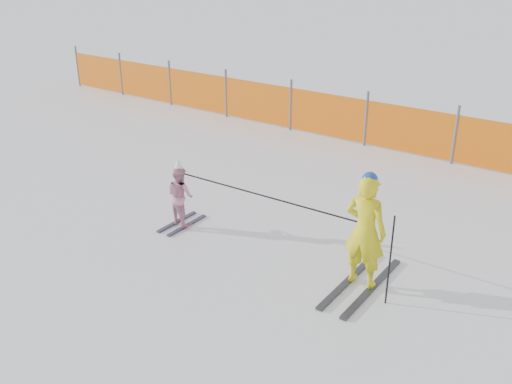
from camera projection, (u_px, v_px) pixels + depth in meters
ground at (236, 267)px, 8.19m from camera, size 120.00×120.00×0.00m
adult at (365, 232)px, 7.43m from camera, size 0.58×1.71×1.66m
child at (180, 195)px, 9.19m from camera, size 0.54×0.89×1.17m
ski_poles at (297, 213)px, 7.89m from camera, size 3.54×0.22×1.26m
safety_fence at (264, 103)px, 14.28m from camera, size 14.50×0.06×1.25m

